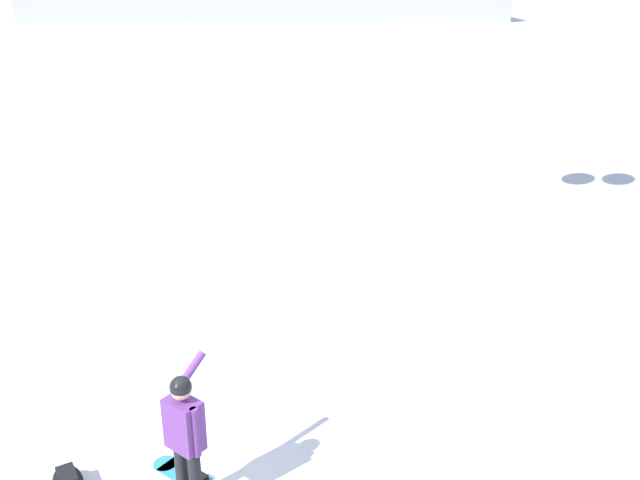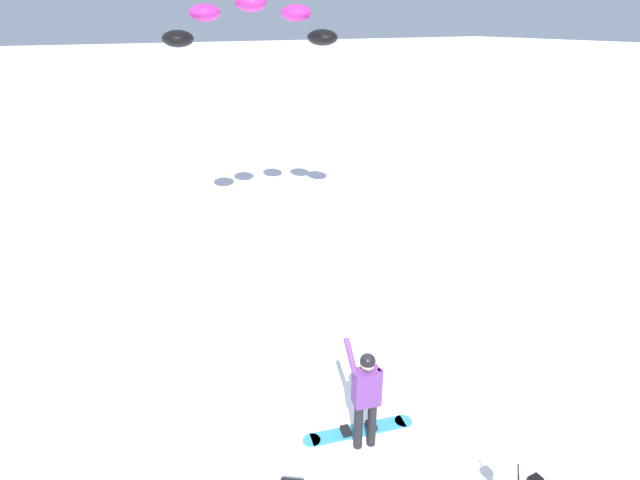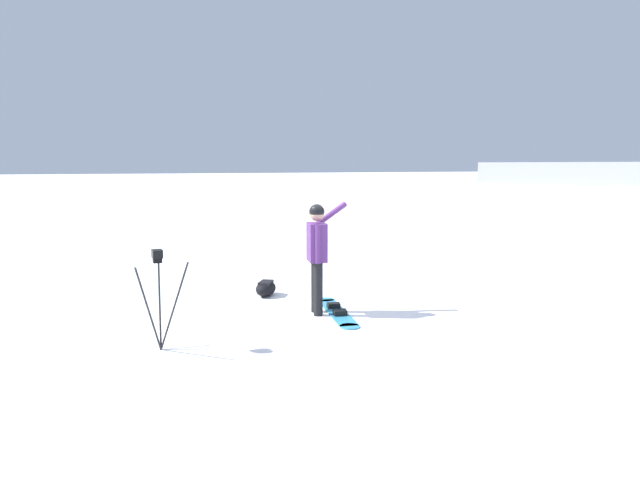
% 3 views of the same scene
% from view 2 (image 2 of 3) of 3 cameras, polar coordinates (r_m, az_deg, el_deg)
% --- Properties ---
extents(ground_plane, '(300.00, 300.00, 0.00)m').
position_cam_2_polar(ground_plane, '(9.14, 4.07, -19.99)').
color(ground_plane, white).
extents(snowboarder, '(0.73, 0.46, 1.73)m').
position_cam_2_polar(snowboarder, '(8.26, 5.03, -15.97)').
color(snowboarder, black).
rests_on(snowboarder, ground_plane).
extents(snowboard, '(0.65, 1.84, 0.10)m').
position_cam_2_polar(snowboard, '(9.14, 4.20, -19.80)').
color(snowboard, teal).
rests_on(snowboard, ground_plane).
extents(traction_kite, '(2.38, 4.93, 1.31)m').
position_cam_2_polar(traction_kite, '(15.48, -7.41, 22.44)').
color(traction_kite, black).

